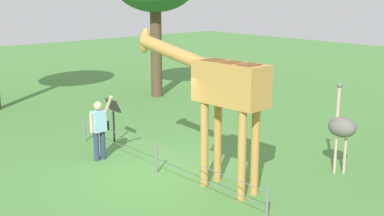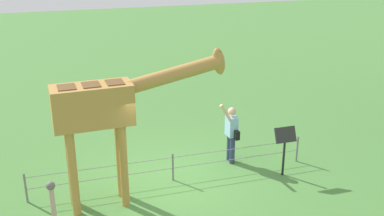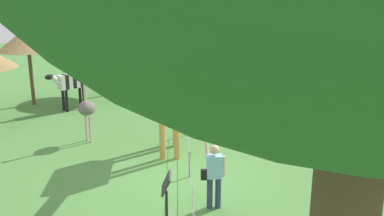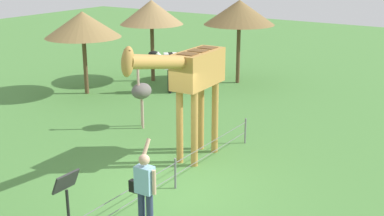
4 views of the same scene
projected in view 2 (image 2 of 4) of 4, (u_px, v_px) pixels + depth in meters
ground_plane at (174, 182)px, 11.55m from camera, size 60.00×60.00×0.00m
giraffe at (109, 109)px, 9.90m from camera, size 3.95×0.78×3.48m
visitor at (231, 131)px, 12.28m from camera, size 0.55×0.58×1.77m
info_sign at (285, 141)px, 11.58m from camera, size 0.56×0.21×1.32m
wire_fence at (173, 166)px, 11.51m from camera, size 7.05×0.05×0.75m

